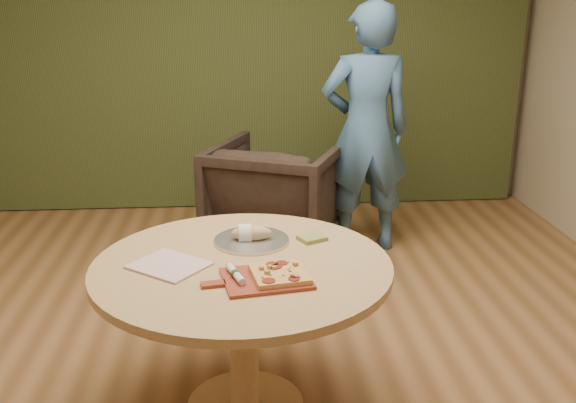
% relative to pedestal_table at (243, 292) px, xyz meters
% --- Properties ---
extents(room_shell, '(5.04, 6.04, 2.84)m').
position_rel_pedestal_table_xyz_m(room_shell, '(0.14, 0.23, 0.79)').
color(room_shell, olive).
rests_on(room_shell, ground).
extents(curtain, '(4.80, 0.14, 2.78)m').
position_rel_pedestal_table_xyz_m(curtain, '(0.14, 3.13, 0.79)').
color(curtain, '#313B1B').
rests_on(curtain, ground).
extents(pedestal_table, '(1.32, 1.32, 0.75)m').
position_rel_pedestal_table_xyz_m(pedestal_table, '(0.00, 0.00, 0.00)').
color(pedestal_table, tan).
rests_on(pedestal_table, ground).
extents(pizza_paddle, '(0.47, 0.34, 0.01)m').
position_rel_pedestal_table_xyz_m(pizza_paddle, '(0.09, -0.19, 0.15)').
color(pizza_paddle, maroon).
rests_on(pizza_paddle, pedestal_table).
extents(flatbread_pizza, '(0.25, 0.25, 0.04)m').
position_rel_pedestal_table_xyz_m(flatbread_pizza, '(0.15, -0.19, 0.17)').
color(flatbread_pizza, '#E7AB5A').
rests_on(flatbread_pizza, pizza_paddle).
extents(cutlery_roll, '(0.08, 0.20, 0.03)m').
position_rel_pedestal_table_xyz_m(cutlery_roll, '(-0.03, -0.19, 0.17)').
color(cutlery_roll, silver).
rests_on(cutlery_roll, pizza_paddle).
extents(newspaper, '(0.39, 0.38, 0.01)m').
position_rel_pedestal_table_xyz_m(newspaper, '(-0.31, -0.02, 0.15)').
color(newspaper, white).
rests_on(newspaper, pedestal_table).
extents(serving_tray, '(0.36, 0.36, 0.02)m').
position_rel_pedestal_table_xyz_m(serving_tray, '(0.05, 0.24, 0.15)').
color(serving_tray, silver).
rests_on(serving_tray, pedestal_table).
extents(bread_roll, '(0.19, 0.09, 0.09)m').
position_rel_pedestal_table_xyz_m(bread_roll, '(0.04, 0.24, 0.18)').
color(bread_roll, tan).
rests_on(bread_roll, serving_tray).
extents(green_packet, '(0.15, 0.14, 0.02)m').
position_rel_pedestal_table_xyz_m(green_packet, '(0.34, 0.25, 0.15)').
color(green_packet, '#606B30').
rests_on(green_packet, pedestal_table).
extents(armchair, '(1.16, 1.13, 0.92)m').
position_rel_pedestal_table_xyz_m(armchair, '(0.27, 1.99, -0.15)').
color(armchair, black).
rests_on(armchair, ground).
extents(person_standing, '(0.70, 0.48, 1.84)m').
position_rel_pedestal_table_xyz_m(person_standing, '(0.93, 1.98, 0.31)').
color(person_standing, '#3F6994').
rests_on(person_standing, ground).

